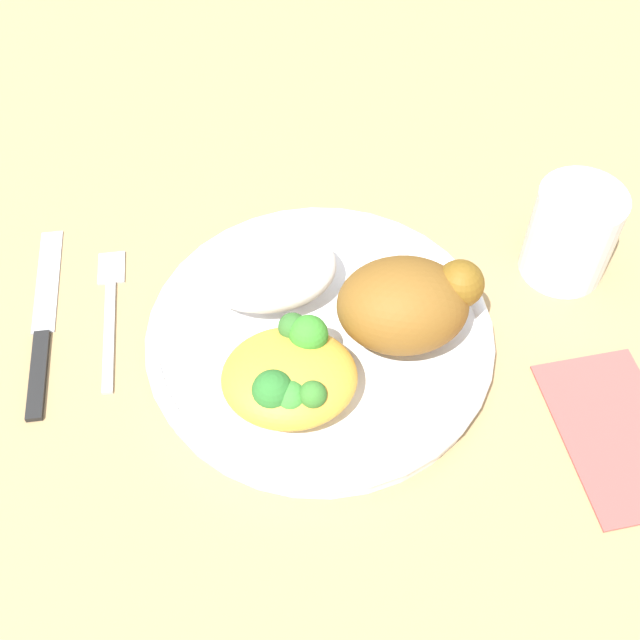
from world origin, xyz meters
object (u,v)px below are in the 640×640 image
roasted_chicken (407,303)px  mac_cheese_with_broccoli (290,375)px  rice_pile (266,266)px  water_glass (572,234)px  napkin (617,433)px  plate (320,336)px  knife (42,333)px  fork (110,308)px

roasted_chicken → mac_cheese_with_broccoli: (-0.09, -0.05, -0.01)m
rice_pile → water_glass: (0.24, 0.02, -0.00)m
roasted_chicken → water_glass: 0.16m
roasted_chicken → rice_pile: bearing=153.3°
napkin → plate: bearing=156.2°
knife → plate: bearing=-5.8°
mac_cheese_with_broccoli → napkin: (0.23, -0.04, -0.04)m
mac_cheese_with_broccoli → water_glass: (0.23, 0.12, -0.00)m
plate → fork: bearing=165.2°
fork → napkin: fork is taller
mac_cheese_with_broccoli → knife: (-0.19, 0.08, -0.04)m
plate → napkin: bearing=-23.8°
plate → knife: bearing=174.2°
mac_cheese_with_broccoli → water_glass: bearing=28.1°
plate → rice_pile: rice_pile is taller
plate → mac_cheese_with_broccoli: mac_cheese_with_broccoli is taller
roasted_chicken → napkin: bearing=-30.7°
rice_pile → fork: rice_pile is taller
rice_pile → knife: bearing=-172.5°
knife → rice_pile: bearing=7.5°
plate → fork: (-0.17, 0.04, -0.01)m
fork → napkin: 0.40m
water_glass → napkin: bearing=-89.2°
roasted_chicken → rice_pile: roasted_chicken is taller
rice_pile → napkin: bearing=-29.1°
roasted_chicken → knife: bearing=174.3°
plate → water_glass: water_glass is taller
rice_pile → knife: (-0.18, -0.02, -0.04)m
rice_pile → water_glass: size_ratio=1.34×
mac_cheese_with_broccoli → water_glass: 0.26m
roasted_chicken → fork: (-0.23, 0.05, -0.05)m
mac_cheese_with_broccoli → napkin: size_ratio=0.71×
rice_pile → fork: size_ratio=0.76×
knife → water_glass: water_glass is taller
fork → water_glass: bearing=3.7°
mac_cheese_with_broccoli → plate: bearing=66.2°
plate → water_glass: (0.21, 0.07, 0.03)m
fork → knife: (-0.05, -0.02, 0.00)m
fork → knife: 0.05m
rice_pile → water_glass: water_glass is taller
roasted_chicken → knife: roasted_chicken is taller
rice_pile → fork: bearing=-179.4°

